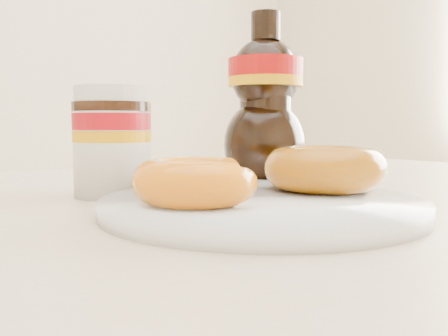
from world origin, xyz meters
TOP-DOWN VIEW (x-y plane):
  - dining_table at (0.00, 0.10)m, footprint 1.40×0.90m
  - plate at (0.03, 0.03)m, footprint 0.27×0.27m
  - donut_bitten at (-0.03, 0.05)m, footprint 0.11×0.11m
  - donut_whole at (0.11, 0.04)m, footprint 0.14×0.14m
  - nutella_jar at (-0.02, 0.21)m, footprint 0.08×0.08m
  - syrup_bottle at (0.16, 0.17)m, footprint 0.11×0.09m

SIDE VIEW (x-z plane):
  - dining_table at x=0.00m, z-range 0.29..1.04m
  - plate at x=0.03m, z-range 0.75..0.76m
  - donut_bitten at x=-0.03m, z-range 0.76..0.80m
  - donut_whole at x=0.11m, z-range 0.76..0.80m
  - nutella_jar at x=-0.02m, z-range 0.75..0.87m
  - syrup_bottle at x=0.16m, z-range 0.75..0.96m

